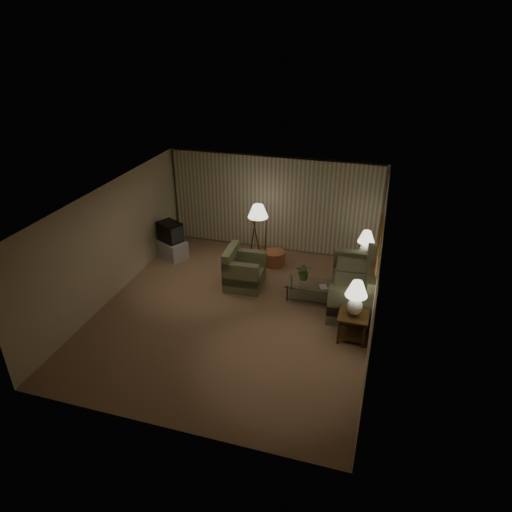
% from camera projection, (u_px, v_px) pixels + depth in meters
% --- Properties ---
extents(ground, '(7.00, 7.00, 0.00)m').
position_uv_depth(ground, '(235.00, 311.00, 10.42)').
color(ground, '#8A6D4C').
rests_on(ground, ground).
extents(room_shell, '(6.04, 7.02, 2.72)m').
position_uv_depth(room_shell, '(255.00, 216.00, 10.89)').
color(room_shell, '#BFB693').
rests_on(room_shell, ground).
extents(sofa, '(2.14, 1.26, 0.90)m').
position_uv_depth(sofa, '(352.00, 286.00, 10.51)').
color(sofa, '#7C7F59').
rests_on(sofa, ground).
extents(armchair, '(1.01, 0.97, 0.79)m').
position_uv_depth(armchair, '(245.00, 272.00, 11.24)').
color(armchair, '#7C7F59').
rests_on(armchair, ground).
extents(side_table_near, '(0.61, 0.61, 0.60)m').
position_uv_depth(side_table_near, '(353.00, 322.00, 9.34)').
color(side_table_near, '#3A240F').
rests_on(side_table_near, ground).
extents(side_table_far, '(0.49, 0.42, 0.60)m').
position_uv_depth(side_table_far, '(363.00, 264.00, 11.56)').
color(side_table_far, '#3A240F').
rests_on(side_table_far, ground).
extents(table_lamp_near, '(0.45, 0.45, 0.77)m').
position_uv_depth(table_lamp_near, '(356.00, 295.00, 9.05)').
color(table_lamp_near, white).
rests_on(table_lamp_near, side_table_near).
extents(table_lamp_far, '(0.42, 0.42, 0.73)m').
position_uv_depth(table_lamp_far, '(366.00, 242.00, 11.27)').
color(table_lamp_far, white).
rests_on(table_lamp_far, side_table_far).
extents(coffee_table, '(1.12, 0.61, 0.41)m').
position_uv_depth(coffee_table, '(310.00, 289.00, 10.75)').
color(coffee_table, silver).
rests_on(coffee_table, ground).
extents(tv_cabinet, '(1.28, 1.22, 0.50)m').
position_uv_depth(tv_cabinet, '(172.00, 249.00, 12.69)').
color(tv_cabinet, '#AFAFB2').
rests_on(tv_cabinet, ground).
extents(crt_tv, '(0.99, 0.96, 0.54)m').
position_uv_depth(crt_tv, '(170.00, 232.00, 12.45)').
color(crt_tv, black).
rests_on(crt_tv, tv_cabinet).
extents(floor_lamp, '(0.53, 0.53, 1.65)m').
position_uv_depth(floor_lamp, '(258.00, 233.00, 12.17)').
color(floor_lamp, '#3A240F').
rests_on(floor_lamp, ground).
extents(ottoman, '(0.60, 0.60, 0.39)m').
position_uv_depth(ottoman, '(274.00, 258.00, 12.32)').
color(ottoman, '#985233').
rests_on(ottoman, ground).
extents(vase, '(0.18, 0.18, 0.17)m').
position_uv_depth(vase, '(304.00, 280.00, 10.68)').
color(vase, white).
rests_on(vase, coffee_table).
extents(flowers, '(0.44, 0.40, 0.43)m').
position_uv_depth(flowers, '(305.00, 269.00, 10.54)').
color(flowers, '#4D7634').
rests_on(flowers, vase).
extents(book, '(0.24, 0.27, 0.02)m').
position_uv_depth(book, '(320.00, 287.00, 10.53)').
color(book, olive).
rests_on(book, coffee_table).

